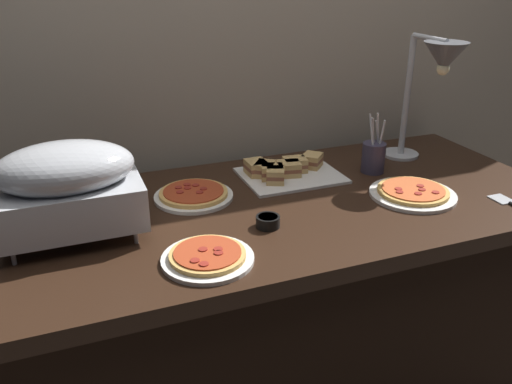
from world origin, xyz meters
The scene contains 11 objects.
back_wall centered at (0.00, 0.50, 1.20)m, with size 4.40×0.04×2.40m, color tan.
buffet_table centered at (0.00, 0.00, 0.39)m, with size 1.90×0.84×0.76m.
chafing_dish centered at (-0.62, 0.01, 0.91)m, with size 0.39×0.26×0.27m.
heat_lamp centered at (0.64, 0.09, 1.12)m, with size 0.15×0.32×0.47m.
pizza_plate_front centered at (-0.24, 0.13, 0.77)m, with size 0.26×0.26×0.03m.
pizza_plate_center centered at (-0.31, -0.26, 0.77)m, with size 0.24×0.24×0.03m.
pizza_plate_raised_stand centered at (0.44, -0.11, 0.77)m, with size 0.28×0.28×0.03m.
sandwich_platter centered at (0.11, 0.19, 0.78)m, with size 0.35×0.27×0.06m.
sauce_cup_near centered at (-0.09, -0.14, 0.78)m, with size 0.07×0.07×0.03m.
utensil_holder centered at (0.44, 0.12, 0.82)m, with size 0.08×0.08×0.22m.
serving_spatula centered at (0.69, -0.28, 0.76)m, with size 0.06×0.17×0.01m.
Camera 1 is at (-0.62, -1.41, 1.48)m, focal length 37.22 mm.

